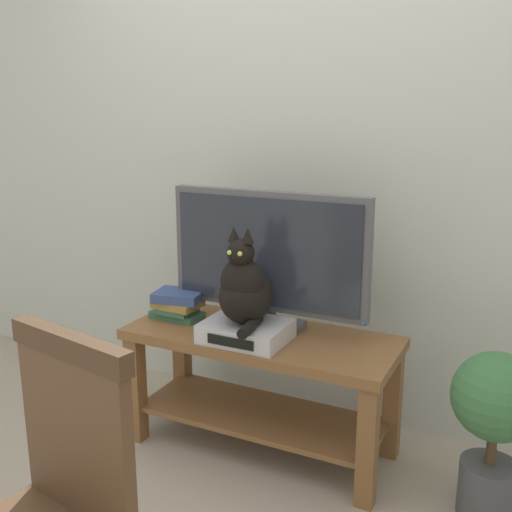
{
  "coord_description": "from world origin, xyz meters",
  "views": [
    {
      "loc": [
        1.06,
        -1.61,
        1.48
      ],
      "look_at": [
        0.0,
        0.53,
        0.9
      ],
      "focal_mm": 42.17,
      "sensor_mm": 36.0,
      "label": 1
    }
  ],
  "objects_px": {
    "tv_stand": "(261,369)",
    "tv": "(268,257)",
    "wooden_chair": "(45,507)",
    "book_stack": "(178,304)",
    "media_box": "(246,331)",
    "cat": "(245,289)",
    "potted_plant": "(494,419)"
  },
  "relations": [
    {
      "from": "tv_stand",
      "to": "potted_plant",
      "type": "relative_size",
      "value": 1.82
    },
    {
      "from": "tv_stand",
      "to": "wooden_chair",
      "type": "relative_size",
      "value": 1.21
    },
    {
      "from": "cat",
      "to": "potted_plant",
      "type": "distance_m",
      "value": 1.05
    },
    {
      "from": "potted_plant",
      "to": "wooden_chair",
      "type": "bearing_deg",
      "value": -126.07
    },
    {
      "from": "tv",
      "to": "cat",
      "type": "distance_m",
      "value": 0.2
    },
    {
      "from": "wooden_chair",
      "to": "book_stack",
      "type": "distance_m",
      "value": 1.38
    },
    {
      "from": "cat",
      "to": "book_stack",
      "type": "distance_m",
      "value": 0.45
    },
    {
      "from": "book_stack",
      "to": "tv",
      "type": "bearing_deg",
      "value": 8.62
    },
    {
      "from": "wooden_chair",
      "to": "potted_plant",
      "type": "xyz_separation_m",
      "value": [
        0.91,
        1.24,
        -0.16
      ]
    },
    {
      "from": "media_box",
      "to": "cat",
      "type": "height_order",
      "value": "cat"
    },
    {
      "from": "media_box",
      "to": "wooden_chair",
      "type": "height_order",
      "value": "wooden_chair"
    },
    {
      "from": "tv_stand",
      "to": "wooden_chair",
      "type": "distance_m",
      "value": 1.3
    },
    {
      "from": "tv_stand",
      "to": "cat",
      "type": "bearing_deg",
      "value": -102.13
    },
    {
      "from": "tv_stand",
      "to": "tv",
      "type": "distance_m",
      "value": 0.5
    },
    {
      "from": "book_stack",
      "to": "wooden_chair",
      "type": "bearing_deg",
      "value": -69.71
    },
    {
      "from": "tv_stand",
      "to": "tv",
      "type": "bearing_deg",
      "value": 89.98
    },
    {
      "from": "cat",
      "to": "wooden_chair",
      "type": "bearing_deg",
      "value": -86.39
    },
    {
      "from": "tv",
      "to": "media_box",
      "type": "distance_m",
      "value": 0.33
    },
    {
      "from": "media_box",
      "to": "potted_plant",
      "type": "height_order",
      "value": "potted_plant"
    },
    {
      "from": "tv",
      "to": "cat",
      "type": "height_order",
      "value": "tv"
    },
    {
      "from": "media_box",
      "to": "tv",
      "type": "bearing_deg",
      "value": 81.34
    },
    {
      "from": "tv",
      "to": "tv_stand",
      "type": "bearing_deg",
      "value": -90.02
    },
    {
      "from": "tv_stand",
      "to": "cat",
      "type": "relative_size",
      "value": 2.87
    },
    {
      "from": "tv_stand",
      "to": "book_stack",
      "type": "distance_m",
      "value": 0.49
    },
    {
      "from": "tv",
      "to": "potted_plant",
      "type": "bearing_deg",
      "value": -6.59
    },
    {
      "from": "tv",
      "to": "cat",
      "type": "xyz_separation_m",
      "value": [
        -0.02,
        -0.18,
        -0.1
      ]
    },
    {
      "from": "cat",
      "to": "book_stack",
      "type": "xyz_separation_m",
      "value": [
        -0.4,
        0.11,
        -0.16
      ]
    },
    {
      "from": "media_box",
      "to": "cat",
      "type": "bearing_deg",
      "value": -84.85
    },
    {
      "from": "book_stack",
      "to": "tv_stand",
      "type": "bearing_deg",
      "value": -0.28
    },
    {
      "from": "tv_stand",
      "to": "cat",
      "type": "distance_m",
      "value": 0.41
    },
    {
      "from": "tv",
      "to": "wooden_chair",
      "type": "xyz_separation_m",
      "value": [
        0.05,
        -1.36,
        -0.31
      ]
    },
    {
      "from": "potted_plant",
      "to": "book_stack",
      "type": "bearing_deg",
      "value": 178.1
    }
  ]
}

